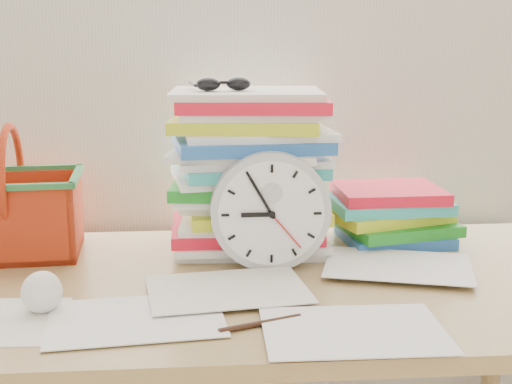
{
  "coord_description": "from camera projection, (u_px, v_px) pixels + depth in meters",
  "views": [
    {
      "loc": [
        -0.06,
        0.34,
        1.2
      ],
      "look_at": [
        0.04,
        1.6,
        0.92
      ],
      "focal_mm": 50.0,
      "sensor_mm": 36.0,
      "label": 1
    }
  ],
  "objects": [
    {
      "name": "paper_stack",
      "position": [
        251.0,
        171.0,
        1.5
      ],
      "size": [
        0.34,
        0.28,
        0.34
      ],
      "primitive_type": null,
      "rotation": [
        0.0,
        0.0,
        -0.01
      ],
      "color": "white",
      "rests_on": "desk"
    },
    {
      "name": "clock",
      "position": [
        270.0,
        211.0,
        1.37
      ],
      "size": [
        0.23,
        0.05,
        0.23
      ],
      "primitive_type": "cylinder",
      "rotation": [
        1.57,
        0.0,
        0.0
      ],
      "color": "#BABABD",
      "rests_on": "desk"
    },
    {
      "name": "basket",
      "position": [
        13.0,
        191.0,
        1.46
      ],
      "size": [
        0.28,
        0.23,
        0.27
      ],
      "primitive_type": null,
      "rotation": [
        0.0,
        0.0,
        0.07
      ],
      "color": "red",
      "rests_on": "desk"
    },
    {
      "name": "crumpled_ball",
      "position": [
        41.0,
        292.0,
        1.17
      ],
      "size": [
        0.07,
        0.07,
        0.07
      ],
      "primitive_type": "sphere",
      "color": "white",
      "rests_on": "desk"
    },
    {
      "name": "desk",
      "position": [
        232.0,
        317.0,
        1.35
      ],
      "size": [
        1.4,
        0.7,
        0.75
      ],
      "color": "#9B7D48",
      "rests_on": "ground"
    },
    {
      "name": "pen",
      "position": [
        261.0,
        324.0,
        1.12
      ],
      "size": [
        0.14,
        0.06,
        0.01
      ],
      "primitive_type": "cylinder",
      "rotation": [
        0.0,
        1.57,
        0.36
      ],
      "color": "black",
      "rests_on": "desk"
    },
    {
      "name": "scattered_papers",
      "position": [
        232.0,
        277.0,
        1.33
      ],
      "size": [
        1.26,
        0.42,
        0.02
      ],
      "primitive_type": null,
      "color": "white",
      "rests_on": "desk"
    },
    {
      "name": "sunglasses",
      "position": [
        223.0,
        84.0,
        1.43
      ],
      "size": [
        0.14,
        0.12,
        0.03
      ],
      "primitive_type": null,
      "rotation": [
        0.0,
        0.0,
        0.14
      ],
      "color": "black",
      "rests_on": "paper_stack"
    },
    {
      "name": "book_stack",
      "position": [
        389.0,
        214.0,
        1.57
      ],
      "size": [
        0.31,
        0.26,
        0.12
      ],
      "primitive_type": null,
      "rotation": [
        0.0,
        0.0,
        0.16
      ],
      "color": "white",
      "rests_on": "desk"
    }
  ]
}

